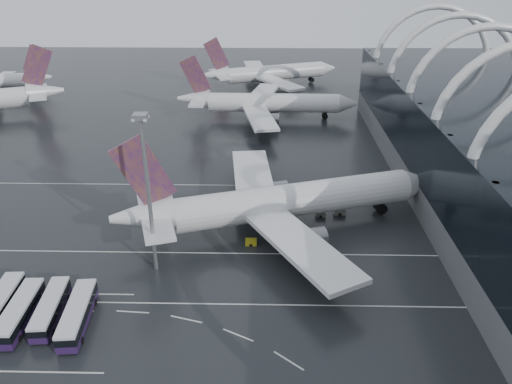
{
  "coord_description": "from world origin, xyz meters",
  "views": [
    {
      "loc": [
        10.46,
        -62.4,
        49.1
      ],
      "look_at": [
        8.65,
        22.52,
        7.0
      ],
      "focal_mm": 35.0,
      "sensor_mm": 36.0,
      "label": 1
    }
  ],
  "objects_px": {
    "airliner_gate_c": "(268,74)",
    "gse_cart_belly_b": "(321,214)",
    "gse_cart_belly_d": "(340,211)",
    "gse_cart_belly_e": "(274,205)",
    "floodlight_mast": "(147,177)",
    "gse_cart_belly_a": "(308,232)",
    "bus_row_near_b": "(20,312)",
    "airliner_main": "(279,203)",
    "bus_row_near_d": "(78,314)",
    "bus_row_near_c": "(50,308)",
    "airliner_gate_b": "(264,103)",
    "gse_cart_belly_c": "(251,242)"
  },
  "relations": [
    {
      "from": "airliner_gate_b",
      "to": "airliner_gate_c",
      "type": "relative_size",
      "value": 1.06
    },
    {
      "from": "bus_row_near_b",
      "to": "gse_cart_belly_a",
      "type": "relative_size",
      "value": 6.41
    },
    {
      "from": "airliner_gate_b",
      "to": "floodlight_mast",
      "type": "relative_size",
      "value": 2.07
    },
    {
      "from": "airliner_gate_c",
      "to": "airliner_main",
      "type": "bearing_deg",
      "value": -109.5
    },
    {
      "from": "bus_row_near_b",
      "to": "floodlight_mast",
      "type": "bearing_deg",
      "value": -53.52
    },
    {
      "from": "airliner_gate_c",
      "to": "gse_cart_belly_e",
      "type": "xyz_separation_m",
      "value": [
        1.18,
        -100.16,
        -4.35
      ]
    },
    {
      "from": "bus_row_near_d",
      "to": "gse_cart_belly_a",
      "type": "distance_m",
      "value": 43.11
    },
    {
      "from": "bus_row_near_c",
      "to": "bus_row_near_b",
      "type": "bearing_deg",
      "value": 99.41
    },
    {
      "from": "airliner_main",
      "to": "gse_cart_belly_b",
      "type": "relative_size",
      "value": 30.74
    },
    {
      "from": "airliner_main",
      "to": "gse_cart_belly_e",
      "type": "xyz_separation_m",
      "value": [
        -0.66,
        8.25,
        -4.91
      ]
    },
    {
      "from": "airliner_gate_c",
      "to": "gse_cart_belly_e",
      "type": "height_order",
      "value": "airliner_gate_c"
    },
    {
      "from": "airliner_gate_c",
      "to": "gse_cart_belly_b",
      "type": "bearing_deg",
      "value": -104.71
    },
    {
      "from": "bus_row_near_b",
      "to": "gse_cart_belly_c",
      "type": "height_order",
      "value": "bus_row_near_b"
    },
    {
      "from": "bus_row_near_d",
      "to": "gse_cart_belly_b",
      "type": "relative_size",
      "value": 6.41
    },
    {
      "from": "bus_row_near_d",
      "to": "floodlight_mast",
      "type": "distance_m",
      "value": 22.33
    },
    {
      "from": "airliner_gate_c",
      "to": "gse_cart_belly_c",
      "type": "bearing_deg",
      "value": -112.11
    },
    {
      "from": "airliner_main",
      "to": "gse_cart_belly_d",
      "type": "xyz_separation_m",
      "value": [
        12.57,
        5.86,
        -4.79
      ]
    },
    {
      "from": "bus_row_near_c",
      "to": "floodlight_mast",
      "type": "relative_size",
      "value": 0.45
    },
    {
      "from": "floodlight_mast",
      "to": "gse_cart_belly_a",
      "type": "xyz_separation_m",
      "value": [
        26.4,
        11.53,
        -16.55
      ]
    },
    {
      "from": "airliner_gate_c",
      "to": "gse_cart_belly_d",
      "type": "height_order",
      "value": "airliner_gate_c"
    },
    {
      "from": "bus_row_near_c",
      "to": "gse_cart_belly_c",
      "type": "distance_m",
      "value": 35.22
    },
    {
      "from": "bus_row_near_d",
      "to": "floodlight_mast",
      "type": "bearing_deg",
      "value": -36.34
    },
    {
      "from": "airliner_main",
      "to": "floodlight_mast",
      "type": "height_order",
      "value": "floodlight_mast"
    },
    {
      "from": "gse_cart_belly_c",
      "to": "airliner_gate_b",
      "type": "bearing_deg",
      "value": 88.55
    },
    {
      "from": "gse_cart_belly_a",
      "to": "gse_cart_belly_c",
      "type": "bearing_deg",
      "value": -161.08
    },
    {
      "from": "airliner_gate_b",
      "to": "gse_cart_belly_b",
      "type": "relative_size",
      "value": 27.54
    },
    {
      "from": "gse_cart_belly_b",
      "to": "bus_row_near_b",
      "type": "bearing_deg",
      "value": -145.02
    },
    {
      "from": "gse_cart_belly_d",
      "to": "gse_cart_belly_e",
      "type": "distance_m",
      "value": 13.45
    },
    {
      "from": "gse_cart_belly_e",
      "to": "airliner_gate_c",
      "type": "bearing_deg",
      "value": 90.67
    },
    {
      "from": "floodlight_mast",
      "to": "gse_cart_belly_a",
      "type": "distance_m",
      "value": 33.22
    },
    {
      "from": "bus_row_near_b",
      "to": "gse_cart_belly_b",
      "type": "bearing_deg",
      "value": -57.33
    },
    {
      "from": "airliner_main",
      "to": "bus_row_near_b",
      "type": "bearing_deg",
      "value": -161.4
    },
    {
      "from": "bus_row_near_c",
      "to": "gse_cart_belly_a",
      "type": "bearing_deg",
      "value": -63.52
    },
    {
      "from": "airliner_main",
      "to": "gse_cart_belly_a",
      "type": "distance_m",
      "value": 7.79
    },
    {
      "from": "airliner_gate_b",
      "to": "gse_cart_belly_e",
      "type": "relative_size",
      "value": 29.06
    },
    {
      "from": "bus_row_near_b",
      "to": "gse_cart_belly_d",
      "type": "height_order",
      "value": "bus_row_near_b"
    },
    {
      "from": "bus_row_near_d",
      "to": "gse_cart_belly_e",
      "type": "height_order",
      "value": "bus_row_near_d"
    },
    {
      "from": "airliner_gate_c",
      "to": "gse_cart_belly_e",
      "type": "bearing_deg",
      "value": -109.8
    },
    {
      "from": "gse_cart_belly_d",
      "to": "gse_cart_belly_c",
      "type": "bearing_deg",
      "value": -145.83
    },
    {
      "from": "gse_cart_belly_d",
      "to": "gse_cart_belly_e",
      "type": "height_order",
      "value": "gse_cart_belly_d"
    },
    {
      "from": "bus_row_near_c",
      "to": "airliner_gate_c",
      "type": "bearing_deg",
      "value": -18.34
    },
    {
      "from": "gse_cart_belly_d",
      "to": "gse_cart_belly_e",
      "type": "relative_size",
      "value": 1.22
    },
    {
      "from": "bus_row_near_c",
      "to": "gse_cart_belly_a",
      "type": "xyz_separation_m",
      "value": [
        39.28,
        24.09,
        -1.08
      ]
    },
    {
      "from": "airliner_gate_b",
      "to": "gse_cart_belly_c",
      "type": "distance_m",
      "value": 74.47
    },
    {
      "from": "floodlight_mast",
      "to": "gse_cart_belly_c",
      "type": "relative_size",
      "value": 13.31
    },
    {
      "from": "bus_row_near_d",
      "to": "floodlight_mast",
      "type": "height_order",
      "value": "floodlight_mast"
    },
    {
      "from": "airliner_gate_c",
      "to": "gse_cart_belly_d",
      "type": "bearing_deg",
      "value": -102.47
    },
    {
      "from": "airliner_main",
      "to": "airliner_gate_b",
      "type": "bearing_deg",
      "value": 75.15
    },
    {
      "from": "airliner_gate_c",
      "to": "bus_row_near_c",
      "type": "relative_size",
      "value": 4.35
    },
    {
      "from": "gse_cart_belly_c",
      "to": "airliner_main",
      "type": "bearing_deg",
      "value": 50.27
    }
  ]
}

